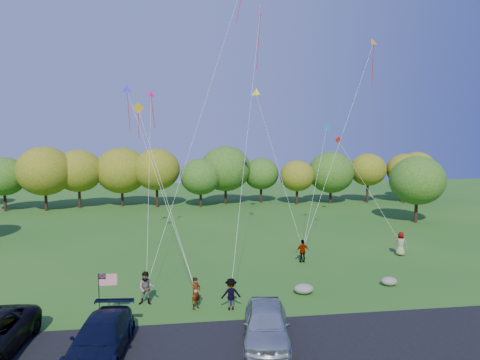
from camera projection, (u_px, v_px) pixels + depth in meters
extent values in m
plane|color=#265C1A|center=(221.00, 314.00, 22.78)|extent=(140.00, 140.00, 0.00)
cube|color=black|center=(229.00, 350.00, 18.83)|extent=(44.00, 6.00, 0.06)
cylinder|color=#352013|center=(6.00, 199.00, 58.34)|extent=(0.36, 0.36, 2.31)
ellipsoid|color=#3D6218|center=(4.00, 175.00, 58.02)|extent=(6.76, 6.76, 6.08)
cylinder|color=#352013|center=(40.00, 202.00, 55.52)|extent=(0.36, 0.36, 2.40)
ellipsoid|color=#265316|center=(39.00, 177.00, 55.22)|extent=(6.30, 6.30, 5.67)
cylinder|color=#352013|center=(80.00, 198.00, 56.81)|extent=(0.36, 0.36, 3.05)
ellipsoid|color=#3D6218|center=(79.00, 174.00, 56.50)|extent=(5.17, 5.17, 4.66)
cylinder|color=#352013|center=(127.00, 197.00, 60.33)|extent=(0.36, 0.36, 2.37)
ellipsoid|color=#265316|center=(126.00, 174.00, 60.03)|extent=(6.13, 6.13, 5.52)
cylinder|color=#352013|center=(156.00, 199.00, 58.33)|extent=(0.36, 0.36, 2.23)
ellipsoid|color=#265316|center=(155.00, 177.00, 58.03)|extent=(6.16, 6.16, 5.55)
cylinder|color=#352013|center=(193.00, 196.00, 58.99)|extent=(0.36, 0.36, 2.88)
ellipsoid|color=#3D6218|center=(193.00, 171.00, 58.65)|extent=(6.33, 6.33, 5.70)
cylinder|color=#352013|center=(226.00, 196.00, 61.37)|extent=(0.36, 0.36, 2.26)
ellipsoid|color=#3D6218|center=(226.00, 172.00, 61.05)|extent=(7.11, 7.11, 6.40)
cylinder|color=#352013|center=(261.00, 194.00, 62.21)|extent=(0.36, 0.36, 2.66)
ellipsoid|color=#265316|center=(261.00, 173.00, 61.91)|extent=(5.52, 5.52, 4.96)
cylinder|color=#352013|center=(298.00, 195.00, 61.65)|extent=(0.36, 0.36, 2.46)
ellipsoid|color=#265316|center=(298.00, 172.00, 61.33)|extent=(6.59, 6.59, 5.93)
cylinder|color=#352013|center=(324.00, 192.00, 64.44)|extent=(0.36, 0.36, 2.69)
ellipsoid|color=#265316|center=(325.00, 173.00, 64.16)|extent=(4.98, 4.98, 4.48)
cylinder|color=#352013|center=(359.00, 191.00, 65.06)|extent=(0.36, 0.36, 2.87)
ellipsoid|color=#3D6218|center=(360.00, 170.00, 64.75)|extent=(5.60, 5.60, 5.04)
cylinder|color=#352013|center=(386.00, 192.00, 65.39)|extent=(0.36, 0.36, 2.54)
ellipsoid|color=#265316|center=(387.00, 173.00, 65.11)|extent=(5.13, 5.13, 4.61)
cylinder|color=#352013|center=(423.00, 192.00, 66.44)|extent=(0.36, 0.36, 2.27)
ellipsoid|color=#265316|center=(424.00, 170.00, 66.12)|extent=(6.87, 6.87, 6.18)
cylinder|color=#352013|center=(416.00, 210.00, 47.66)|extent=(0.36, 0.36, 2.80)
ellipsoid|color=#265316|center=(417.00, 180.00, 47.35)|extent=(6.00, 6.00, 5.40)
imported|color=black|center=(101.00, 338.00, 18.20)|extent=(2.66, 5.57, 1.57)
imported|color=#ABB1B7|center=(266.00, 324.00, 19.40)|extent=(2.88, 5.35, 1.73)
imported|color=#4C4C59|center=(196.00, 293.00, 23.42)|extent=(0.75, 0.76, 1.76)
imported|color=#4C4C59|center=(146.00, 288.00, 24.01)|extent=(0.99, 0.81, 1.89)
imported|color=#4C4C59|center=(231.00, 294.00, 23.31)|extent=(1.14, 0.69, 1.73)
imported|color=#4C4C59|center=(303.00, 251.00, 32.25)|extent=(1.08, 0.58, 1.75)
imported|color=#4C4C59|center=(401.00, 244.00, 34.17)|extent=(1.11, 1.04, 1.90)
cube|color=#12341A|center=(4.00, 316.00, 21.59)|extent=(1.62, 0.40, 0.05)
cube|color=#12341A|center=(2.00, 312.00, 21.40)|extent=(1.61, 0.35, 0.50)
cube|color=#12341A|center=(18.00, 319.00, 21.70)|extent=(0.14, 0.41, 0.38)
cylinder|color=black|center=(99.00, 298.00, 21.70)|extent=(0.05, 0.05, 2.53)
cube|color=red|center=(108.00, 280.00, 21.68)|extent=(0.91, 0.61, 0.02)
cube|color=navy|center=(102.00, 276.00, 21.64)|extent=(0.36, 0.02, 0.28)
ellipsoid|color=gray|center=(304.00, 289.00, 25.75)|extent=(1.20, 0.94, 0.60)
ellipsoid|color=slate|center=(389.00, 281.00, 27.22)|extent=(1.03, 0.86, 0.54)
cone|color=#2016E0|center=(127.00, 89.00, 34.23)|extent=(0.90, 0.38, 0.85)
cone|color=yellow|center=(256.00, 93.00, 36.74)|extent=(0.89, 0.59, 0.83)
cone|color=orange|center=(374.00, 42.00, 36.98)|extent=(0.98, 0.70, 0.81)
cube|color=red|center=(338.00, 140.00, 38.04)|extent=(0.64, 0.24, 0.61)
cube|color=#ECA413|center=(138.00, 108.00, 33.19)|extent=(0.89, 0.25, 0.87)
cube|color=#147CD0|center=(327.00, 128.00, 39.68)|extent=(0.75, 0.18, 0.74)
cone|color=#EB1049|center=(151.00, 94.00, 35.15)|extent=(0.74, 0.53, 0.68)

